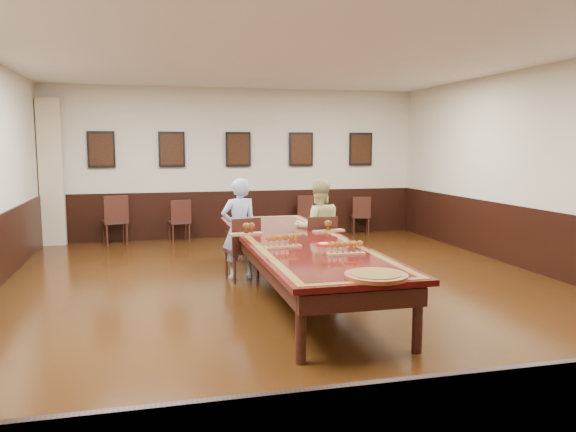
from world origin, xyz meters
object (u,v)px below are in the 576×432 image
object	(u,v)px
spare_chair_c	(306,215)
carved_platter	(376,276)
chair_man	(242,248)
person_man	(239,229)
spare_chair_b	(179,220)
spare_chair_d	(360,215)
spare_chair_a	(115,220)
conference_table	(297,250)
chair_woman	(320,247)
person_woman	(318,228)

from	to	relation	value
spare_chair_c	carved_platter	size ratio (longest dim) A/B	1.22
chair_man	person_man	bearing A→B (deg)	-90.00
spare_chair_b	person_man	xyz separation A→B (m)	(0.70, -3.51, 0.31)
spare_chair_d	person_man	size ratio (longest dim) A/B	0.57
spare_chair_a	conference_table	xyz separation A→B (m)	(2.57, -4.58, 0.11)
person_man	carved_platter	bearing A→B (deg)	91.20
chair_woman	person_man	size ratio (longest dim) A/B	0.63
spare_chair_b	person_man	size ratio (longest dim) A/B	0.59
chair_woman	person_woman	xyz separation A→B (m)	(0.01, 0.10, 0.27)
conference_table	carved_platter	world-z (taller)	carved_platter
person_woman	person_man	bearing A→B (deg)	-1.89
spare_chair_b	spare_chair_c	xyz separation A→B (m)	(2.79, 0.19, 0.01)
chair_man	person_woman	size ratio (longest dim) A/B	0.64
chair_woman	person_woman	distance (m)	0.29
chair_man	carved_platter	world-z (taller)	chair_man
spare_chair_d	spare_chair_b	bearing A→B (deg)	14.56
person_woman	conference_table	world-z (taller)	person_woman
spare_chair_d	person_woman	bearing A→B (deg)	73.84
spare_chair_a	conference_table	world-z (taller)	spare_chair_a
chair_man	person_woman	xyz separation A→B (m)	(1.17, -0.05, 0.27)
spare_chair_c	person_man	bearing A→B (deg)	68.89
spare_chair_c	carved_platter	world-z (taller)	spare_chair_c
spare_chair_c	chair_man	bearing A→B (deg)	69.75
spare_chair_a	carved_platter	size ratio (longest dim) A/B	1.36
spare_chair_b	person_woman	bearing A→B (deg)	107.27
spare_chair_b	spare_chair_d	world-z (taller)	spare_chair_b
chair_man	spare_chair_b	distance (m)	3.68
chair_woman	spare_chair_c	size ratio (longest dim) A/B	1.06
conference_table	carved_platter	distance (m)	2.30
spare_chair_b	spare_chair_d	xyz separation A→B (m)	(4.03, 0.07, -0.02)
spare_chair_c	carved_platter	xyz separation A→B (m)	(-1.33, -7.11, 0.32)
spare_chair_b	spare_chair_a	bearing A→B (deg)	-7.43
chair_woman	spare_chair_d	size ratio (longest dim) A/B	1.11
spare_chair_a	person_man	bearing A→B (deg)	106.08
spare_chair_a	person_man	size ratio (longest dim) A/B	0.67
spare_chair_d	conference_table	xyz separation A→B (m)	(-2.73, -4.70, 0.18)
conference_table	spare_chair_c	bearing A→B (deg)	72.89
person_woman	carved_platter	distance (m)	3.29
person_woman	conference_table	bearing A→B (deg)	64.11
spare_chair_b	person_woman	size ratio (longest dim) A/B	0.60
person_woman	carved_platter	world-z (taller)	person_woman
chair_man	chair_woman	world-z (taller)	chair_woman
chair_man	spare_chair_c	distance (m)	4.32
spare_chair_d	person_man	xyz separation A→B (m)	(-3.32, -3.58, 0.33)
spare_chair_a	person_man	distance (m)	3.99
spare_chair_a	spare_chair_d	bearing A→B (deg)	167.61
person_man	conference_table	bearing A→B (deg)	106.66
chair_woman	carved_platter	xyz separation A→B (m)	(-0.42, -3.16, 0.30)
spare_chair_d	carved_platter	xyz separation A→B (m)	(-2.57, -6.99, 0.35)
spare_chair_b	spare_chair_d	bearing A→B (deg)	170.91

